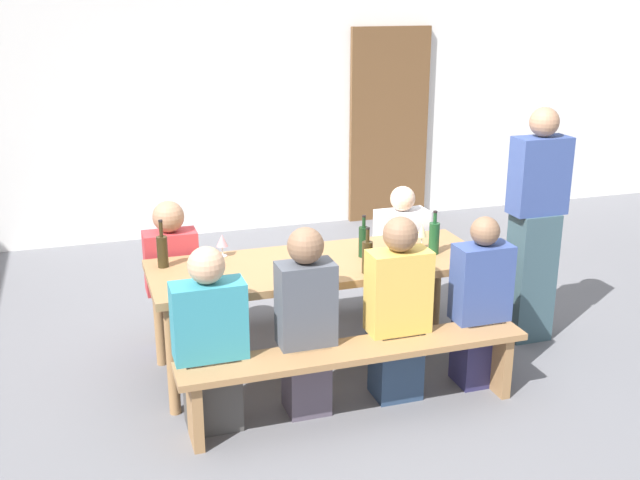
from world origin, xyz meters
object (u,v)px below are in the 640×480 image
(wine_bottle_3, at_px, (434,237))
(seated_guest_near_2, at_px, (398,313))
(wine_bottle_0, at_px, (364,241))
(seated_guest_near_1, at_px, (306,325))
(tasting_table, at_px, (320,272))
(seated_guest_near_0, at_px, (210,344))
(wine_glass_1, at_px, (422,232))
(bench_far, at_px, (292,281))
(seated_guest_far_1, at_px, (401,258))
(wine_bottle_1, at_px, (162,250))
(bench_near, at_px, (356,361))
(wine_glass_2, at_px, (222,241))
(standing_host, at_px, (534,230))
(seated_guest_near_3, at_px, (480,306))
(wine_glass_0, at_px, (321,261))
(wine_bottle_2, at_px, (367,256))
(wooden_door, at_px, (389,125))
(seated_guest_far_0, at_px, (172,280))

(wine_bottle_3, distance_m, seated_guest_near_2, 0.72)
(wine_bottle_0, height_order, seated_guest_near_1, seated_guest_near_1)
(tasting_table, relative_size, seated_guest_near_0, 2.00)
(seated_guest_near_2, bearing_deg, tasting_table, 30.63)
(wine_bottle_3, bearing_deg, seated_guest_near_2, -134.56)
(wine_glass_1, bearing_deg, bench_far, 138.12)
(seated_guest_near_2, relative_size, seated_guest_far_1, 1.11)
(wine_bottle_0, bearing_deg, wine_bottle_1, 170.91)
(bench_near, height_order, bench_far, same)
(bench_near, relative_size, seated_guest_near_2, 1.81)
(wine_glass_2, distance_m, seated_guest_near_1, 0.96)
(wine_glass_1, height_order, standing_host, standing_host)
(wine_bottle_0, xyz_separation_m, seated_guest_near_0, (-1.15, -0.56, -0.33))
(tasting_table, xyz_separation_m, seated_guest_near_3, (0.89, -0.55, -0.14))
(wine_bottle_0, relative_size, wine_glass_1, 1.59)
(wine_glass_0, bearing_deg, bench_near, -77.87)
(wine_bottle_1, xyz_separation_m, wine_glass_1, (1.74, -0.19, 0.01))
(wine_bottle_2, bearing_deg, seated_guest_near_3, -21.01)
(wooden_door, height_order, seated_guest_near_2, wooden_door)
(wine_bottle_0, bearing_deg, wine_bottle_2, -106.71)
(wine_glass_0, bearing_deg, wine_glass_2, 130.33)
(seated_guest_far_1, bearing_deg, tasting_table, -56.49)
(seated_guest_near_3, bearing_deg, wine_glass_0, 75.07)
(wine_bottle_0, relative_size, wine_bottle_1, 0.91)
(seated_guest_near_1, relative_size, seated_guest_far_0, 1.07)
(wine_bottle_3, xyz_separation_m, standing_host, (0.81, 0.03, -0.04))
(wine_bottle_2, relative_size, wine_glass_1, 1.66)
(tasting_table, relative_size, seated_guest_far_1, 2.09)
(tasting_table, xyz_separation_m, wine_glass_1, (0.75, 0.03, 0.20))
(wine_glass_1, bearing_deg, wine_bottle_0, -177.29)
(wine_glass_2, relative_size, seated_guest_far_0, 0.14)
(seated_guest_near_0, bearing_deg, bench_far, -33.90)
(seated_guest_near_0, xyz_separation_m, seated_guest_far_1, (1.67, 1.10, -0.03))
(seated_guest_far_1, height_order, standing_host, standing_host)
(wine_bottle_0, xyz_separation_m, wine_glass_2, (-0.90, 0.30, -0.00))
(bench_near, relative_size, seated_guest_near_3, 1.89)
(wine_glass_1, distance_m, seated_guest_far_1, 0.65)
(seated_guest_near_2, bearing_deg, wine_bottle_3, -44.56)
(wooden_door, height_order, wine_glass_1, wooden_door)
(wine_bottle_1, xyz_separation_m, standing_host, (2.59, -0.27, -0.04))
(seated_guest_near_0, bearing_deg, wine_glass_0, -70.70)
(seated_guest_near_2, bearing_deg, wine_bottle_1, 59.90)
(wine_glass_1, relative_size, seated_guest_near_0, 0.16)
(bench_far, distance_m, seated_guest_near_2, 1.30)
(wine_bottle_0, distance_m, wine_bottle_2, 0.31)
(wine_glass_0, relative_size, seated_guest_near_3, 0.15)
(wine_bottle_3, height_order, seated_guest_near_0, seated_guest_near_0)
(bench_near, xyz_separation_m, seated_guest_far_0, (-0.91, 1.25, 0.17))
(seated_guest_far_1, bearing_deg, bench_near, -33.60)
(wine_bottle_2, bearing_deg, standing_host, 9.88)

